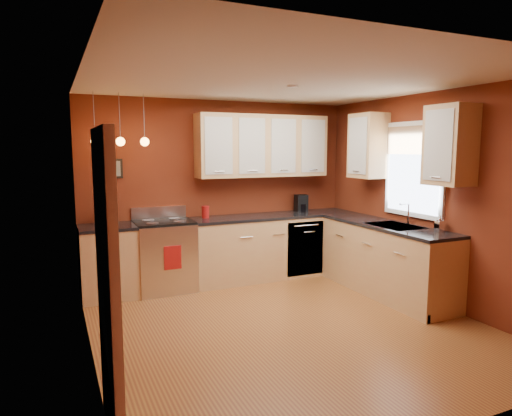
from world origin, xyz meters
name	(u,v)px	position (x,y,z in m)	size (l,w,h in m)	color
floor	(288,326)	(0.00, 0.00, 0.00)	(4.20, 4.20, 0.00)	olive
ceiling	(290,81)	(0.00, 0.00, 2.60)	(4.00, 4.20, 0.02)	beige
wall_back	(221,191)	(0.00, 2.10, 1.30)	(4.00, 0.02, 2.60)	maroon
wall_front	(445,246)	(0.00, -2.10, 1.30)	(4.00, 0.02, 2.60)	maroon
wall_left	(87,220)	(-2.00, 0.00, 1.30)	(0.02, 4.20, 2.60)	maroon
wall_right	(432,199)	(2.00, 0.00, 1.30)	(0.02, 4.20, 2.60)	maroon
base_cabinets_back_left	(109,263)	(-1.65, 1.80, 0.45)	(0.70, 0.60, 0.90)	tan
base_cabinets_back_right	(274,247)	(0.73, 1.80, 0.45)	(2.54, 0.60, 0.90)	tan
base_cabinets_right	(385,260)	(1.70, 0.45, 0.45)	(0.60, 2.10, 0.90)	tan
counter_back_left	(107,227)	(-1.65, 1.80, 0.92)	(0.70, 0.62, 0.04)	black
counter_back_right	(274,216)	(0.73, 1.80, 0.92)	(2.54, 0.62, 0.04)	black
counter_right	(387,225)	(1.70, 0.45, 0.92)	(0.62, 2.10, 0.04)	black
gas_range	(165,255)	(-0.92, 1.80, 0.48)	(0.76, 0.64, 1.11)	silver
dishwasher_front	(305,248)	(1.10, 1.51, 0.45)	(0.60, 0.02, 0.80)	silver
sink	(395,227)	(1.70, 0.30, 0.92)	(0.50, 0.70, 0.33)	gray
window	(414,166)	(1.97, 0.30, 1.69)	(0.06, 1.02, 1.22)	white
door_left_wall	(108,287)	(-1.97, -1.20, 1.03)	(0.12, 0.82, 2.05)	white
upper_cabinets_back	(263,146)	(0.60, 1.93, 1.95)	(2.00, 0.35, 0.90)	tan
upper_cabinets_right	(404,146)	(1.82, 0.32, 1.95)	(0.35, 1.95, 0.90)	tan
wall_picture	(110,169)	(-1.55, 2.08, 1.65)	(0.32, 0.03, 0.26)	black
pendant_lights	(120,141)	(-1.45, 1.75, 2.01)	(0.71, 0.11, 0.66)	gray
red_canister	(205,212)	(-0.31, 1.90, 1.03)	(0.11, 0.11, 0.17)	#9C1210
red_vase	(110,219)	(-1.60, 1.89, 1.01)	(0.09, 0.09, 0.14)	#9C1210
flowers	(109,207)	(-1.60, 1.89, 1.17)	(0.12, 0.12, 0.21)	#9C1210
coffee_maker	(301,204)	(1.27, 1.94, 1.06)	(0.18, 0.18, 0.26)	black
soap_pump	(440,223)	(1.89, -0.25, 1.04)	(0.09, 0.09, 0.19)	white
dish_towel	(173,258)	(-0.89, 1.47, 0.52)	(0.23, 0.02, 0.31)	#9C1210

